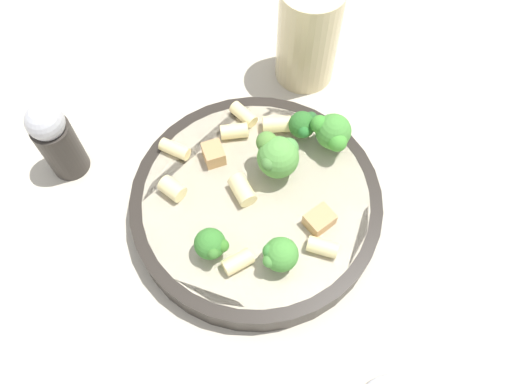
{
  "coord_description": "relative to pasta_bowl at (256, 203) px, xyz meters",
  "views": [
    {
      "loc": [
        -0.2,
        0.09,
        0.45
      ],
      "look_at": [
        0.0,
        0.0,
        0.04
      ],
      "focal_mm": 35.0,
      "sensor_mm": 36.0,
      "label": 1
    }
  ],
  "objects": [
    {
      "name": "broccoli_floret_3",
      "position": [
        0.02,
        -0.03,
        0.04
      ],
      "size": [
        0.05,
        0.04,
        0.05
      ],
      "color": "#84AD60",
      "rests_on": "pasta_bowl"
    },
    {
      "name": "pasta_bowl",
      "position": [
        0.0,
        0.0,
        0.0
      ],
      "size": [
        0.24,
        0.24,
        0.03
      ],
      "color": "#28231E",
      "rests_on": "ground_plane"
    },
    {
      "name": "chicken_chunk_1",
      "position": [
        -0.05,
        -0.04,
        0.02
      ],
      "size": [
        0.03,
        0.03,
        0.02
      ],
      "primitive_type": "cube",
      "rotation": [
        0.0,
        0.0,
        1.78
      ],
      "color": "tan",
      "rests_on": "pasta_bowl"
    },
    {
      "name": "rigatoni_2",
      "position": [
        -0.07,
        -0.03,
        0.02
      ],
      "size": [
        0.03,
        0.03,
        0.01
      ],
      "primitive_type": "cylinder",
      "rotation": [
        1.57,
        0.0,
        2.4
      ],
      "color": "beige",
      "rests_on": "pasta_bowl"
    },
    {
      "name": "drinking_glass",
      "position": [
        0.14,
        -0.13,
        0.03
      ],
      "size": [
        0.07,
        0.07,
        0.12
      ],
      "color": "beige",
      "rests_on": "ground_plane"
    },
    {
      "name": "broccoli_floret_1",
      "position": [
        0.04,
        -0.07,
        0.03
      ],
      "size": [
        0.03,
        0.03,
        0.03
      ],
      "color": "#84AD60",
      "rests_on": "pasta_bowl"
    },
    {
      "name": "chicken_chunk_0",
      "position": [
        0.06,
        0.02,
        0.02
      ],
      "size": [
        0.02,
        0.02,
        0.02
      ],
      "primitive_type": "cube",
      "rotation": [
        0.0,
        0.0,
        3.04
      ],
      "color": "tan",
      "rests_on": "pasta_bowl"
    },
    {
      "name": "broccoli_floret_2",
      "position": [
        0.02,
        -0.09,
        0.04
      ],
      "size": [
        0.04,
        0.04,
        0.04
      ],
      "color": "#9EC175",
      "rests_on": "pasta_bowl"
    },
    {
      "name": "broccoli_floret_0",
      "position": [
        -0.03,
        0.06,
        0.03
      ],
      "size": [
        0.03,
        0.03,
        0.03
      ],
      "color": "#9EC175",
      "rests_on": "pasta_bowl"
    },
    {
      "name": "rigatoni_0",
      "position": [
        0.01,
        0.01,
        0.02
      ],
      "size": [
        0.03,
        0.02,
        0.02
      ],
      "primitive_type": "cylinder",
      "rotation": [
        1.57,
        0.0,
        1.6
      ],
      "color": "beige",
      "rests_on": "pasta_bowl"
    },
    {
      "name": "rigatoni_4",
      "position": [
        0.06,
        -0.05,
        0.02
      ],
      "size": [
        0.03,
        0.03,
        0.02
      ],
      "primitive_type": "cylinder",
      "rotation": [
        1.57,
        0.0,
        2.73
      ],
      "color": "beige",
      "rests_on": "pasta_bowl"
    },
    {
      "name": "broccoli_floret_4",
      "position": [
        -0.07,
        0.01,
        0.03
      ],
      "size": [
        0.03,
        0.03,
        0.04
      ],
      "color": "#93B766",
      "rests_on": "pasta_bowl"
    },
    {
      "name": "rigatoni_1",
      "position": [
        0.09,
        -0.03,
        0.02
      ],
      "size": [
        0.03,
        0.02,
        0.01
      ],
      "primitive_type": "cylinder",
      "rotation": [
        1.57,
        0.0,
        1.89
      ],
      "color": "beige",
      "rests_on": "pasta_bowl"
    },
    {
      "name": "rigatoni_7",
      "position": [
        0.07,
        -0.01,
        0.02
      ],
      "size": [
        0.02,
        0.03,
        0.01
      ],
      "primitive_type": "cylinder",
      "rotation": [
        1.57,
        0.0,
        2.83
      ],
      "color": "beige",
      "rests_on": "pasta_bowl"
    },
    {
      "name": "rigatoni_5",
      "position": [
        -0.05,
        0.04,
        0.02
      ],
      "size": [
        0.02,
        0.03,
        0.01
      ],
      "primitive_type": "cylinder",
      "rotation": [
        1.57,
        0.0,
        0.07
      ],
      "color": "beige",
      "rests_on": "pasta_bowl"
    },
    {
      "name": "ground_plane",
      "position": [
        0.0,
        0.0,
        -0.02
      ],
      "size": [
        2.0,
        2.0,
        0.0
      ],
      "primitive_type": "plane",
      "color": "#BCB29E"
    },
    {
      "name": "pepper_shaker",
      "position": [
        0.13,
        0.15,
        0.03
      ],
      "size": [
        0.04,
        0.04,
        0.1
      ],
      "color": "#332D28",
      "rests_on": "ground_plane"
    },
    {
      "name": "rigatoni_3",
      "position": [
        0.04,
        0.07,
        0.02
      ],
      "size": [
        0.03,
        0.03,
        0.02
      ],
      "primitive_type": "cylinder",
      "rotation": [
        1.57,
        0.0,
        2.03
      ],
      "color": "beige",
      "rests_on": "pasta_bowl"
    },
    {
      "name": "rigatoni_6",
      "position": [
        0.08,
        0.05,
        0.02
      ],
      "size": [
        0.03,
        0.03,
        0.01
      ],
      "primitive_type": "cylinder",
      "rotation": [
        1.57,
        0.0,
        2.23
      ],
      "color": "beige",
      "rests_on": "pasta_bowl"
    }
  ]
}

